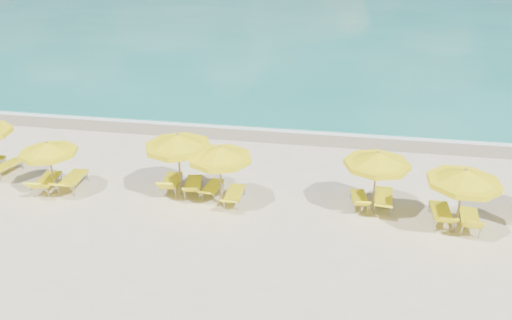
# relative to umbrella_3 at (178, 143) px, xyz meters

# --- Properties ---
(ground_plane) EXTENTS (120.00, 120.00, 0.00)m
(ground_plane) POSITION_rel_umbrella_3_xyz_m (2.71, -0.47, -2.15)
(ground_plane) COLOR beige
(ocean) EXTENTS (120.00, 80.00, 0.30)m
(ocean) POSITION_rel_umbrella_3_xyz_m (2.71, 47.53, -2.15)
(ocean) COLOR #167E6C
(ocean) RESTS_ON ground
(wet_sand_band) EXTENTS (120.00, 2.60, 0.01)m
(wet_sand_band) POSITION_rel_umbrella_3_xyz_m (2.71, 6.93, -2.15)
(wet_sand_band) COLOR tan
(wet_sand_band) RESTS_ON ground
(foam_line) EXTENTS (120.00, 1.20, 0.03)m
(foam_line) POSITION_rel_umbrella_3_xyz_m (2.71, 7.73, -2.15)
(foam_line) COLOR white
(foam_line) RESTS_ON ground
(whitecap_near) EXTENTS (14.00, 0.36, 0.05)m
(whitecap_near) POSITION_rel_umbrella_3_xyz_m (-3.29, 16.53, -2.15)
(whitecap_near) COLOR white
(whitecap_near) RESTS_ON ground
(whitecap_far) EXTENTS (18.00, 0.30, 0.05)m
(whitecap_far) POSITION_rel_umbrella_3_xyz_m (10.71, 23.53, -2.15)
(whitecap_far) COLOR white
(whitecap_far) RESTS_ON ground
(umbrella_2) EXTENTS (2.33, 2.33, 2.14)m
(umbrella_2) POSITION_rel_umbrella_3_xyz_m (-4.79, -0.71, -0.32)
(umbrella_2) COLOR #9F814F
(umbrella_2) RESTS_ON ground
(umbrella_3) EXTENTS (2.61, 2.61, 2.52)m
(umbrella_3) POSITION_rel_umbrella_3_xyz_m (0.00, 0.00, 0.00)
(umbrella_3) COLOR #9F814F
(umbrella_3) RESTS_ON ground
(umbrella_4) EXTENTS (2.52, 2.52, 2.34)m
(umbrella_4) POSITION_rel_umbrella_3_xyz_m (1.68, -0.43, -0.15)
(umbrella_4) COLOR #9F814F
(umbrella_4) RESTS_ON ground
(umbrella_5) EXTENTS (2.49, 2.49, 2.34)m
(umbrella_5) POSITION_rel_umbrella_3_xyz_m (7.13, 0.03, -0.15)
(umbrella_5) COLOR #9F814F
(umbrella_5) RESTS_ON ground
(umbrella_6) EXTENTS (3.07, 3.07, 2.38)m
(umbrella_6) POSITION_rel_umbrella_3_xyz_m (9.78, -0.95, -0.12)
(umbrella_6) COLOR #9F814F
(umbrella_6) RESTS_ON ground
(lounger_1_right) EXTENTS (0.91, 1.78, 0.84)m
(lounger_1_right) POSITION_rel_umbrella_3_xyz_m (-7.68, 0.46, -1.93)
(lounger_1_right) COLOR #A5A8AD
(lounger_1_right) RESTS_ON ground
(lounger_2_left) EXTENTS (0.88, 1.98, 0.88)m
(lounger_2_left) POSITION_rel_umbrella_3_xyz_m (-5.23, -0.55, -1.91)
(lounger_2_left) COLOR #A5A8AD
(lounger_2_left) RESTS_ON ground
(lounger_2_right) EXTENTS (0.77, 2.04, 0.81)m
(lounger_2_right) POSITION_rel_umbrella_3_xyz_m (-4.31, -0.23, -1.91)
(lounger_2_right) COLOR #A5A8AD
(lounger_2_right) RESTS_ON ground
(lounger_3_left) EXTENTS (0.83, 1.90, 0.88)m
(lounger_3_left) POSITION_rel_umbrella_3_xyz_m (-0.47, 0.26, -1.91)
(lounger_3_left) COLOR #A5A8AD
(lounger_3_left) RESTS_ON ground
(lounger_3_right) EXTENTS (0.94, 1.91, 0.79)m
(lounger_3_right) POSITION_rel_umbrella_3_xyz_m (0.44, 0.21, -1.92)
(lounger_3_right) COLOR #A5A8AD
(lounger_3_right) RESTS_ON ground
(lounger_4_left) EXTENTS (0.65, 1.70, 0.67)m
(lounger_4_left) POSITION_rel_umbrella_3_xyz_m (1.20, 0.16, -1.95)
(lounger_4_left) COLOR #A5A8AD
(lounger_4_left) RESTS_ON ground
(lounger_4_right) EXTENTS (0.61, 1.83, 0.68)m
(lounger_4_right) POSITION_rel_umbrella_3_xyz_m (2.12, -0.25, -1.93)
(lounger_4_right) COLOR #A5A8AD
(lounger_4_right) RESTS_ON ground
(lounger_5_left) EXTENTS (0.72, 1.67, 0.74)m
(lounger_5_left) POSITION_rel_umbrella_3_xyz_m (6.66, 0.24, -1.95)
(lounger_5_left) COLOR #A5A8AD
(lounger_5_left) RESTS_ON ground
(lounger_5_right) EXTENTS (0.80, 2.02, 0.73)m
(lounger_5_right) POSITION_rel_umbrella_3_xyz_m (7.52, 0.38, -1.92)
(lounger_5_right) COLOR #A5A8AD
(lounger_5_right) RESTS_ON ground
(lounger_6_left) EXTENTS (0.67, 1.91, 0.85)m
(lounger_6_left) POSITION_rel_umbrella_3_xyz_m (9.41, -0.40, -1.91)
(lounger_6_left) COLOR #A5A8AD
(lounger_6_left) RESTS_ON ground
(lounger_6_right) EXTENTS (0.79, 1.82, 0.87)m
(lounger_6_right) POSITION_rel_umbrella_3_xyz_m (10.30, -0.60, -1.92)
(lounger_6_right) COLOR #A5A8AD
(lounger_6_right) RESTS_ON ground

